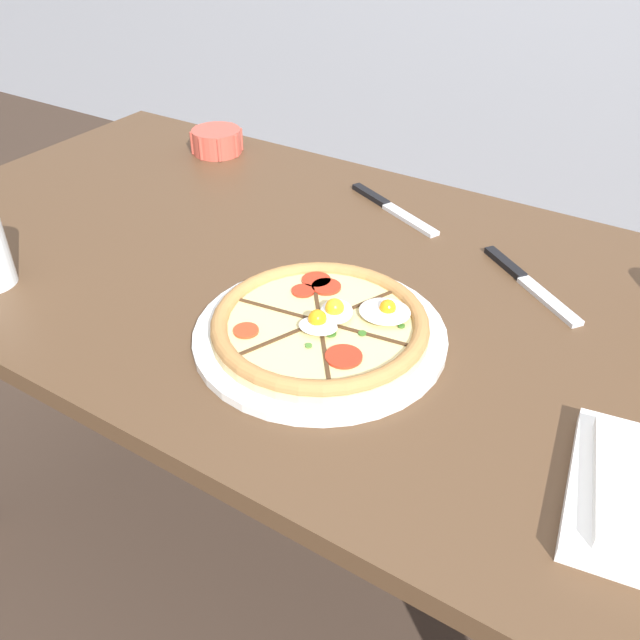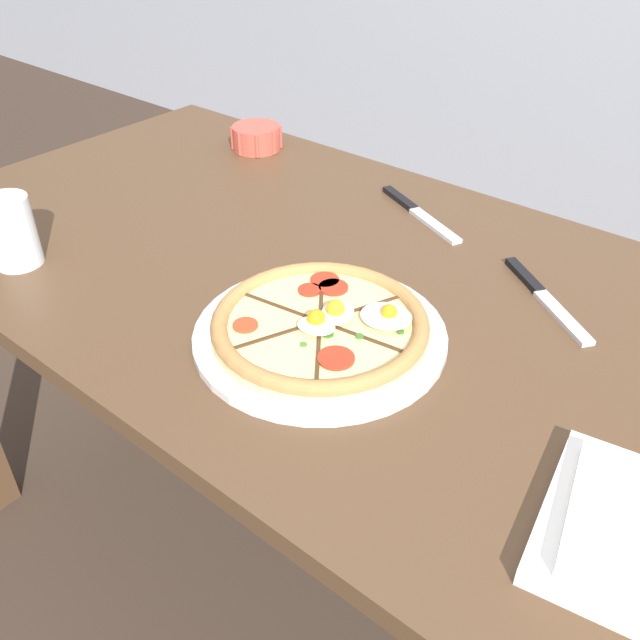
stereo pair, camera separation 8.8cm
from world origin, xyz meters
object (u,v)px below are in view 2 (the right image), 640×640
object	(u,v)px
dining_table	(337,327)
ramekin_bowl	(256,137)
water_glass	(13,235)
pizza	(321,327)
knife_spare	(545,298)
knife_main	(418,213)

from	to	relation	value
dining_table	ramekin_bowl	world-z (taller)	ramekin_bowl
ramekin_bowl	water_glass	world-z (taller)	water_glass
pizza	ramekin_bowl	world-z (taller)	pizza
knife_spare	water_glass	size ratio (longest dim) A/B	1.72
dining_table	ramekin_bowl	bearing A→B (deg)	146.89
knife_main	dining_table	bearing A→B (deg)	-61.87
ramekin_bowl	knife_spare	size ratio (longest dim) A/B	0.58
ramekin_bowl	knife_main	xyz separation A→B (m)	(0.43, -0.04, -0.02)
knife_main	water_glass	size ratio (longest dim) A/B	1.95
dining_table	knife_spare	bearing A→B (deg)	27.19
dining_table	water_glass	distance (m)	0.52
dining_table	knife_spare	size ratio (longest dim) A/B	8.25
ramekin_bowl	pizza	bearing A→B (deg)	-39.06
pizza	knife_spare	size ratio (longest dim) A/B	1.78
pizza	knife_main	world-z (taller)	pizza
knife_main	pizza	bearing A→B (deg)	-51.64
pizza	water_glass	xyz separation A→B (m)	(-0.49, -0.15, 0.03)
pizza	knife_spare	xyz separation A→B (m)	(0.19, 0.27, -0.01)
ramekin_bowl	knife_spare	bearing A→B (deg)	-12.16
pizza	knife_main	xyz separation A→B (m)	(-0.10, 0.39, -0.01)
dining_table	knife_main	size ratio (longest dim) A/B	7.25
knife_spare	knife_main	bearing A→B (deg)	-165.20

